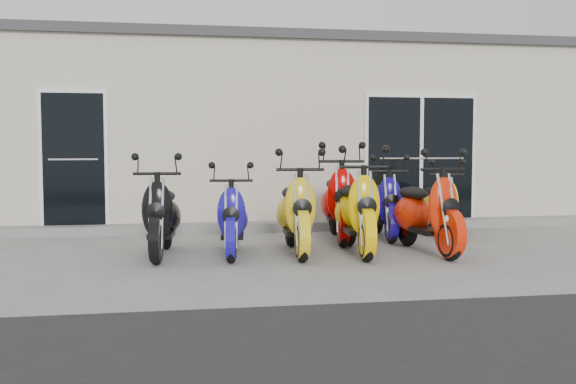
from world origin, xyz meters
The scene contains 14 objects.
ground centered at (0.00, 0.00, 0.00)m, with size 80.00×80.00×0.00m, color gray.
building centered at (0.00, 5.20, 1.60)m, with size 14.00×6.00×3.20m, color beige.
roof_cap centered at (0.00, 5.20, 3.28)m, with size 14.20×6.20×0.16m, color #3F3F42.
front_step centered at (0.00, 2.02, 0.07)m, with size 14.00×0.40×0.15m, color gray.
door_left centered at (-3.20, 2.17, 1.26)m, with size 1.07×0.08×2.22m, color black.
door_right centered at (2.60, 2.17, 1.26)m, with size 2.02×0.08×2.22m, color black.
scooter_front_black centered at (-1.77, -0.19, 0.67)m, with size 0.66×1.80×1.33m, color black, non-canonical shape.
scooter_front_blue centered at (-0.87, -0.26, 0.61)m, with size 0.60×1.65×1.22m, color #1A1198, non-canonical shape.
scooter_front_orange_a centered at (-0.04, -0.28, 0.69)m, with size 0.68×1.87×1.38m, color yellow, non-canonical shape.
scooter_front_orange_b centered at (0.76, -0.37, 0.71)m, with size 0.70×1.93×1.42m, color #FFC801, non-canonical shape.
scooter_front_red centered at (1.67, -0.49, 0.69)m, with size 0.68×1.87×1.38m, color red, non-canonical shape.
scooter_back_red centered at (0.80, 0.80, 0.74)m, with size 0.73×2.00×1.48m, color #B60100, non-canonical shape.
scooter_back_blue centered at (1.55, 0.93, 0.65)m, with size 0.64×1.75×1.29m, color #130789, non-canonical shape.
scooter_back_yellow centered at (2.47, 0.97, 0.61)m, with size 0.60×1.65×1.22m, color #FFF91F, non-canonical shape.
Camera 1 is at (-1.51, -8.47, 1.39)m, focal length 40.00 mm.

